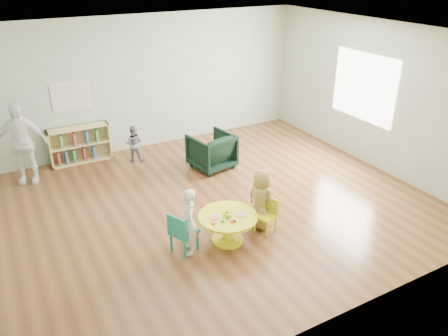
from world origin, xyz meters
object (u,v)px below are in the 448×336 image
object	(u,v)px
activity_table	(228,223)
armchair	(212,151)
kid_chair_right	(267,214)
child_right	(261,199)
bookshelf	(79,144)
child_left	(188,222)
kid_chair_left	(182,232)
adult_caretaker	(21,143)
toddler	(134,144)

from	to	relation	value
activity_table	armchair	xyz separation A→B (m)	(0.95, 2.34, 0.06)
kid_chair_right	child_right	size ratio (longest dim) A/B	0.55
activity_table	kid_chair_right	xyz separation A→B (m)	(0.67, -0.04, -0.02)
bookshelf	child_right	distance (m)	4.28
activity_table	child_right	distance (m)	0.66
kid_chair_right	child_left	bearing A→B (deg)	67.20
kid_chair_right	bookshelf	distance (m)	4.40
child_left	child_right	distance (m)	1.23
kid_chair_left	adult_caretaker	size ratio (longest dim) A/B	0.40
activity_table	bookshelf	size ratio (longest dim) A/B	0.72
activity_table	toddler	distance (m)	3.41
child_right	adult_caretaker	world-z (taller)	adult_caretaker
kid_chair_right	child_right	bearing A→B (deg)	-1.01
activity_table	kid_chair_right	size ratio (longest dim) A/B	1.63
kid_chair_right	adult_caretaker	size ratio (longest dim) A/B	0.34
kid_chair_left	kid_chair_right	xyz separation A→B (m)	(1.36, -0.11, -0.05)
armchair	child_left	xyz separation A→B (m)	(-1.56, -2.31, 0.14)
armchair	child_left	bearing A→B (deg)	45.98
activity_table	child_right	world-z (taller)	child_right
bookshelf	toddler	distance (m)	1.12
adult_caretaker	child_left	bearing A→B (deg)	-46.20
activity_table	armchair	size ratio (longest dim) A/B	1.11
kid_chair_left	adult_caretaker	xyz separation A→B (m)	(-1.64, 3.39, 0.44)
armchair	toddler	bearing A→B (deg)	-50.49
activity_table	toddler	bearing A→B (deg)	94.87
kid_chair_right	armchair	distance (m)	2.40
toddler	adult_caretaker	size ratio (longest dim) A/B	0.49
activity_table	armchair	bearing A→B (deg)	67.95
bookshelf	kid_chair_left	bearing A→B (deg)	-81.43
activity_table	adult_caretaker	distance (m)	4.21
adult_caretaker	kid_chair_left	bearing A→B (deg)	-47.10
toddler	kid_chair_left	bearing A→B (deg)	113.71
kid_chair_right	toddler	distance (m)	3.56
activity_table	adult_caretaker	world-z (taller)	adult_caretaker
child_left	toddler	size ratio (longest dim) A/B	1.31
kid_chair_left	bookshelf	bearing A→B (deg)	164.50
kid_chair_left	armchair	world-z (taller)	armchair
kid_chair_left	adult_caretaker	bearing A→B (deg)	-178.31
kid_chair_left	child_left	world-z (taller)	child_left
armchair	bookshelf	bearing A→B (deg)	-45.38
bookshelf	child_right	bearing A→B (deg)	-63.61
bookshelf	toddler	size ratio (longest dim) A/B	1.58
bookshelf	adult_caretaker	distance (m)	1.22
bookshelf	adult_caretaker	xyz separation A→B (m)	(-1.06, -0.45, 0.40)
child_right	bookshelf	bearing A→B (deg)	8.42
activity_table	toddler	size ratio (longest dim) A/B	1.14
child_right	activity_table	bearing A→B (deg)	80.00
kid_chair_right	adult_caretaker	bearing A→B (deg)	20.83
bookshelf	child_left	world-z (taller)	child_left
kid_chair_left	child_left	distance (m)	0.19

